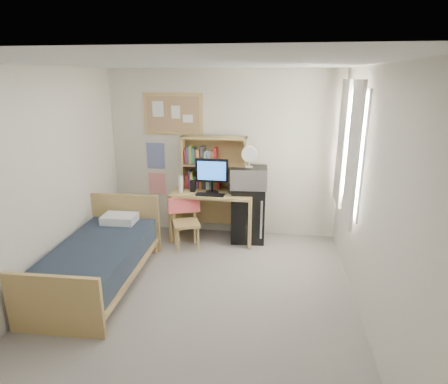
# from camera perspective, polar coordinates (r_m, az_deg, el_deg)

# --- Properties ---
(floor) EXTENTS (3.60, 4.20, 0.02)m
(floor) POSITION_cam_1_polar(r_m,az_deg,el_deg) (4.50, -4.09, -16.39)
(floor) COLOR gray
(floor) RESTS_ON ground
(ceiling) EXTENTS (3.60, 4.20, 0.02)m
(ceiling) POSITION_cam_1_polar(r_m,az_deg,el_deg) (3.76, -4.98, 19.00)
(ceiling) COLOR silver
(ceiling) RESTS_ON wall_back
(wall_back) EXTENTS (3.60, 0.04, 2.60)m
(wall_back) POSITION_cam_1_polar(r_m,az_deg,el_deg) (5.94, -0.16, 5.74)
(wall_back) COLOR silver
(wall_back) RESTS_ON floor
(wall_front) EXTENTS (3.60, 0.04, 2.60)m
(wall_front) POSITION_cam_1_polar(r_m,az_deg,el_deg) (2.12, -17.23, -17.32)
(wall_front) COLOR silver
(wall_front) RESTS_ON floor
(wall_left) EXTENTS (0.04, 4.20, 2.60)m
(wall_left) POSITION_cam_1_polar(r_m,az_deg,el_deg) (4.66, -26.67, 0.68)
(wall_left) COLOR silver
(wall_left) RESTS_ON floor
(wall_right) EXTENTS (0.04, 4.20, 2.60)m
(wall_right) POSITION_cam_1_polar(r_m,az_deg,el_deg) (3.97, 21.81, -1.34)
(wall_right) COLOR silver
(wall_right) RESTS_ON floor
(window_unit) EXTENTS (0.10, 1.40, 1.70)m
(window_unit) POSITION_cam_1_polar(r_m,az_deg,el_deg) (5.03, 18.57, 6.24)
(window_unit) COLOR white
(window_unit) RESTS_ON wall_right
(curtain_left) EXTENTS (0.04, 0.55, 1.70)m
(curtain_left) POSITION_cam_1_polar(r_m,az_deg,el_deg) (4.64, 19.05, 5.33)
(curtain_left) COLOR silver
(curtain_left) RESTS_ON wall_right
(curtain_right) EXTENTS (0.04, 0.55, 1.70)m
(curtain_right) POSITION_cam_1_polar(r_m,az_deg,el_deg) (5.41, 17.53, 7.05)
(curtain_right) COLOR silver
(curtain_right) RESTS_ON wall_right
(bulletin_board) EXTENTS (0.94, 0.03, 0.64)m
(bulletin_board) POSITION_cam_1_polar(r_m,az_deg,el_deg) (5.99, -7.74, 11.69)
(bulletin_board) COLOR tan
(bulletin_board) RESTS_ON wall_back
(poster_wave) EXTENTS (0.30, 0.01, 0.42)m
(poster_wave) POSITION_cam_1_polar(r_m,az_deg,el_deg) (6.19, -10.35, 5.46)
(poster_wave) COLOR navy
(poster_wave) RESTS_ON wall_back
(poster_japan) EXTENTS (0.28, 0.01, 0.36)m
(poster_japan) POSITION_cam_1_polar(r_m,az_deg,el_deg) (6.30, -10.12, 1.27)
(poster_japan) COLOR red
(poster_japan) RESTS_ON wall_back
(desk) EXTENTS (1.27, 0.66, 0.78)m
(desk) POSITION_cam_1_polar(r_m,az_deg,el_deg) (5.89, -1.69, -3.57)
(desk) COLOR tan
(desk) RESTS_ON floor
(desk_chair) EXTENTS (0.53, 0.53, 0.81)m
(desk_chair) POSITION_cam_1_polar(r_m,az_deg,el_deg) (5.58, -5.80, -4.70)
(desk_chair) COLOR tan
(desk_chair) RESTS_ON floor
(mini_fridge) EXTENTS (0.53, 0.53, 0.86)m
(mini_fridge) POSITION_cam_1_polar(r_m,az_deg,el_deg) (5.87, 3.71, -3.26)
(mini_fridge) COLOR black
(mini_fridge) RESTS_ON floor
(bed) EXTENTS (1.00, 1.94, 0.53)m
(bed) POSITION_cam_1_polar(r_m,az_deg,el_deg) (4.93, -18.60, -10.46)
(bed) COLOR #1B2431
(bed) RESTS_ON floor
(hutch) EXTENTS (1.02, 0.29, 0.83)m
(hutch) POSITION_cam_1_polar(r_m,az_deg,el_deg) (5.80, -1.47, 4.41)
(hutch) COLOR tan
(hutch) RESTS_ON desk
(monitor) EXTENTS (0.50, 0.05, 0.53)m
(monitor) POSITION_cam_1_polar(r_m,az_deg,el_deg) (5.63, -1.86, 2.47)
(monitor) COLOR black
(monitor) RESTS_ON desk
(keyboard) EXTENTS (0.43, 0.15, 0.02)m
(keyboard) POSITION_cam_1_polar(r_m,az_deg,el_deg) (5.57, -2.12, -0.41)
(keyboard) COLOR black
(keyboard) RESTS_ON desk
(speaker_left) EXTENTS (0.07, 0.07, 0.18)m
(speaker_left) POSITION_cam_1_polar(r_m,az_deg,el_deg) (5.75, -4.78, 0.90)
(speaker_left) COLOR black
(speaker_left) RESTS_ON desk
(speaker_right) EXTENTS (0.07, 0.07, 0.16)m
(speaker_right) POSITION_cam_1_polar(r_m,az_deg,el_deg) (5.63, 1.15, 0.54)
(speaker_right) COLOR black
(speaker_right) RESTS_ON desk
(water_bottle) EXTENTS (0.08, 0.08, 0.25)m
(water_bottle) POSITION_cam_1_polar(r_m,az_deg,el_deg) (5.75, -6.63, 1.22)
(water_bottle) COLOR white
(water_bottle) RESTS_ON desk
(hoodie) EXTENTS (0.50, 0.31, 0.23)m
(hoodie) POSITION_cam_1_polar(r_m,az_deg,el_deg) (5.69, -6.15, -1.88)
(hoodie) COLOR #F85E60
(hoodie) RESTS_ON desk_chair
(microwave) EXTENTS (0.56, 0.44, 0.31)m
(microwave) POSITION_cam_1_polar(r_m,az_deg,el_deg) (5.67, 3.82, 2.25)
(microwave) COLOR silver
(microwave) RESTS_ON mini_fridge
(desk_fan) EXTENTS (0.24, 0.24, 0.29)m
(desk_fan) POSITION_cam_1_polar(r_m,az_deg,el_deg) (5.60, 3.88, 5.23)
(desk_fan) COLOR white
(desk_fan) RESTS_ON microwave
(pillow) EXTENTS (0.46, 0.33, 0.11)m
(pillow) POSITION_cam_1_polar(r_m,az_deg,el_deg) (5.43, -15.63, -3.93)
(pillow) COLOR white
(pillow) RESTS_ON bed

